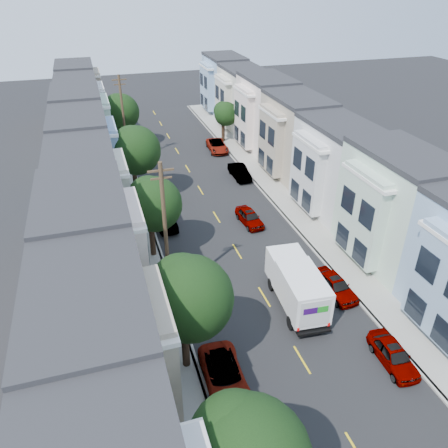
{
  "coord_description": "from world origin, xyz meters",
  "views": [
    {
      "loc": [
        -9.75,
        -22.04,
        19.9
      ],
      "look_at": [
        -0.82,
        6.99,
        2.2
      ],
      "focal_mm": 35.0,
      "sensor_mm": 36.0,
      "label": 1
    }
  ],
  "objects_px": {
    "tree_b": "(188,299)",
    "tree_d": "(135,151)",
    "parked_left_d": "(164,219)",
    "fedex_truck": "(297,285)",
    "parked_right_a": "(393,355)",
    "parked_left_c": "(191,289)",
    "utility_pole_near": "(166,234)",
    "utility_pole_far": "(124,120)",
    "tree_e": "(120,112)",
    "parked_right_b": "(335,286)",
    "lead_sedan": "(249,217)",
    "parked_right_c": "(240,172)",
    "parked_left_b": "(224,375)",
    "tree_far_r": "(225,114)",
    "parked_right_d": "(217,146)",
    "tree_c": "(153,205)"
  },
  "relations": [
    {
      "from": "utility_pole_far",
      "to": "parked_right_b",
      "type": "xyz_separation_m",
      "value": [
        11.2,
        -29.07,
        -4.46
      ]
    },
    {
      "from": "tree_b",
      "to": "parked_right_c",
      "type": "bearing_deg",
      "value": 65.15
    },
    {
      "from": "parked_left_d",
      "to": "parked_right_c",
      "type": "bearing_deg",
      "value": 34.88
    },
    {
      "from": "tree_far_r",
      "to": "utility_pole_far",
      "type": "xyz_separation_m",
      "value": [
        -13.19,
        -3.5,
        1.43
      ]
    },
    {
      "from": "parked_right_c",
      "to": "tree_e",
      "type": "bearing_deg",
      "value": 129.55
    },
    {
      "from": "tree_b",
      "to": "tree_d",
      "type": "xyz_separation_m",
      "value": [
        -0.0,
        22.26,
        0.21
      ]
    },
    {
      "from": "parked_left_b",
      "to": "parked_right_b",
      "type": "relative_size",
      "value": 1.11
    },
    {
      "from": "tree_d",
      "to": "utility_pole_far",
      "type": "xyz_separation_m",
      "value": [
        0.0,
        10.15,
        0.03
      ]
    },
    {
      "from": "parked_right_a",
      "to": "tree_b",
      "type": "bearing_deg",
      "value": 166.35
    },
    {
      "from": "utility_pole_far",
      "to": "parked_left_d",
      "type": "distance_m",
      "value": 16.81
    },
    {
      "from": "parked_left_b",
      "to": "parked_right_c",
      "type": "bearing_deg",
      "value": 72.11
    },
    {
      "from": "parked_left_b",
      "to": "parked_left_d",
      "type": "height_order",
      "value": "parked_left_d"
    },
    {
      "from": "parked_left_d",
      "to": "parked_right_b",
      "type": "relative_size",
      "value": 1.02
    },
    {
      "from": "utility_pole_near",
      "to": "parked_right_a",
      "type": "relative_size",
      "value": 2.48
    },
    {
      "from": "parked_right_a",
      "to": "parked_left_c",
      "type": "bearing_deg",
      "value": 139.74
    },
    {
      "from": "utility_pole_near",
      "to": "utility_pole_far",
      "type": "xyz_separation_m",
      "value": [
        0.0,
        26.0,
        0.0
      ]
    },
    {
      "from": "parked_left_c",
      "to": "parked_right_b",
      "type": "relative_size",
      "value": 1.01
    },
    {
      "from": "tree_b",
      "to": "utility_pole_near",
      "type": "bearing_deg",
      "value": 89.98
    },
    {
      "from": "tree_e",
      "to": "parked_left_c",
      "type": "relative_size",
      "value": 1.63
    },
    {
      "from": "utility_pole_near",
      "to": "utility_pole_far",
      "type": "height_order",
      "value": "same"
    },
    {
      "from": "utility_pole_far",
      "to": "parked_left_d",
      "type": "bearing_deg",
      "value": -85.05
    },
    {
      "from": "parked_right_d",
      "to": "tree_c",
      "type": "bearing_deg",
      "value": -113.83
    },
    {
      "from": "utility_pole_far",
      "to": "parked_right_a",
      "type": "distance_m",
      "value": 37.73
    },
    {
      "from": "tree_d",
      "to": "lead_sedan",
      "type": "distance_m",
      "value": 12.62
    },
    {
      "from": "tree_b",
      "to": "fedex_truck",
      "type": "bearing_deg",
      "value": 20.93
    },
    {
      "from": "lead_sedan",
      "to": "parked_right_d",
      "type": "bearing_deg",
      "value": 77.73
    },
    {
      "from": "parked_right_a",
      "to": "parked_right_b",
      "type": "distance_m",
      "value": 6.68
    },
    {
      "from": "parked_left_d",
      "to": "parked_right_a",
      "type": "xyz_separation_m",
      "value": [
        9.8,
        -19.6,
        -0.07
      ]
    },
    {
      "from": "tree_b",
      "to": "parked_left_d",
      "type": "height_order",
      "value": "tree_b"
    },
    {
      "from": "tree_d",
      "to": "tree_c",
      "type": "bearing_deg",
      "value": -90.0
    },
    {
      "from": "utility_pole_far",
      "to": "tree_b",
      "type": "bearing_deg",
      "value": -90.0
    },
    {
      "from": "tree_e",
      "to": "utility_pole_near",
      "type": "bearing_deg",
      "value": -90.0
    },
    {
      "from": "tree_b",
      "to": "tree_e",
      "type": "relative_size",
      "value": 1.04
    },
    {
      "from": "fedex_truck",
      "to": "parked_right_a",
      "type": "height_order",
      "value": "fedex_truck"
    },
    {
      "from": "parked_right_b",
      "to": "parked_right_a",
      "type": "bearing_deg",
      "value": -95.42
    },
    {
      "from": "tree_e",
      "to": "tree_b",
      "type": "bearing_deg",
      "value": -90.0
    },
    {
      "from": "tree_d",
      "to": "lead_sedan",
      "type": "height_order",
      "value": "tree_d"
    },
    {
      "from": "tree_e",
      "to": "lead_sedan",
      "type": "xyz_separation_m",
      "value": [
        8.81,
        -22.92,
        -4.04
      ]
    },
    {
      "from": "parked_left_d",
      "to": "tree_e",
      "type": "bearing_deg",
      "value": 89.71
    },
    {
      "from": "parked_left_b",
      "to": "parked_right_c",
      "type": "relative_size",
      "value": 1.13
    },
    {
      "from": "tree_d",
      "to": "parked_right_b",
      "type": "bearing_deg",
      "value": -59.36
    },
    {
      "from": "parked_left_d",
      "to": "parked_right_c",
      "type": "height_order",
      "value": "parked_left_d"
    },
    {
      "from": "tree_e",
      "to": "parked_left_b",
      "type": "bearing_deg",
      "value": -87.95
    },
    {
      "from": "tree_d",
      "to": "utility_pole_near",
      "type": "relative_size",
      "value": 0.75
    },
    {
      "from": "fedex_truck",
      "to": "parked_left_c",
      "type": "xyz_separation_m",
      "value": [
        -6.61,
        2.8,
        -0.99
      ]
    },
    {
      "from": "utility_pole_far",
      "to": "fedex_truck",
      "type": "bearing_deg",
      "value": -74.73
    },
    {
      "from": "parked_left_d",
      "to": "fedex_truck",
      "type": "bearing_deg",
      "value": -67.49
    },
    {
      "from": "tree_c",
      "to": "parked_right_c",
      "type": "relative_size",
      "value": 1.62
    },
    {
      "from": "fedex_truck",
      "to": "lead_sedan",
      "type": "height_order",
      "value": "fedex_truck"
    },
    {
      "from": "tree_far_r",
      "to": "parked_right_b",
      "type": "xyz_separation_m",
      "value": [
        -1.99,
        -32.57,
        -3.03
      ]
    }
  ]
}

